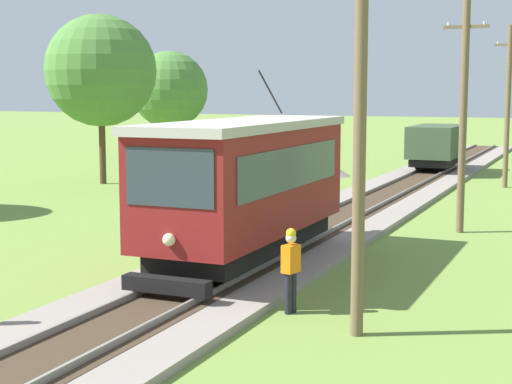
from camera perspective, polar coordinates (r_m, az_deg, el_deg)
The scene contains 10 objects.
red_tram at distance 20.56m, azimuth -0.68°, elevation 0.56°, with size 2.60×8.54×4.79m.
freight_car at distance 45.30m, azimuth 12.67°, elevation 3.27°, with size 2.40×5.20×2.31m.
utility_pole_near_tram at distance 14.83m, azimuth 7.38°, elevation 5.34°, with size 1.40×0.28×8.04m.
utility_pole_mid at distance 26.50m, azimuth 14.49°, elevation 5.37°, with size 1.40×0.25×7.45m.
utility_pole_far at distance 39.40m, azimuth 17.42°, elevation 5.90°, with size 1.40×0.29×7.55m.
gravel_pile at distance 43.15m, azimuth 4.72°, elevation 1.79°, with size 3.02×3.02×0.95m, color gray.
second_worker at distance 16.62m, azimuth 2.48°, elevation -5.30°, with size 0.33×0.43×1.78m.
tree_left_near at distance 55.83m, azimuth -6.95°, elevation 7.00°, with size 3.24×3.24×6.01m.
tree_right_far at distance 52.48m, azimuth -6.15°, elevation 7.22°, with size 4.96×4.96×7.05m.
tree_horizon at distance 39.90m, azimuth -10.96°, elevation 8.43°, with size 5.39×5.39×8.19m.
Camera 1 is at (8.28, -4.95, 4.61)m, focal length 56.43 mm.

